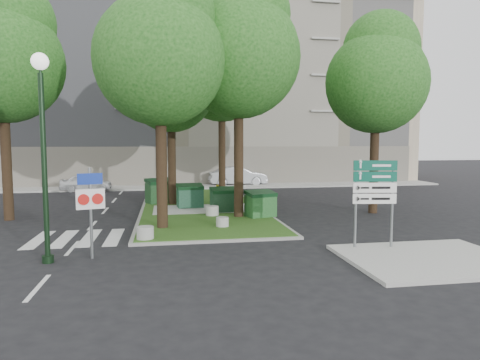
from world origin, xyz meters
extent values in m
plane|color=black|center=(0.00, 0.00, 0.00)|extent=(120.00, 120.00, 0.00)
cube|color=#1E4012|center=(0.50, 8.00, 0.06)|extent=(6.00, 16.00, 0.12)
cube|color=gray|center=(0.50, 8.00, 0.05)|extent=(6.30, 16.30, 0.10)
cube|color=#999993|center=(6.50, -3.50, 0.06)|extent=(5.00, 4.00, 0.12)
cube|color=#999993|center=(0.00, 18.50, 0.06)|extent=(42.00, 3.00, 0.12)
cube|color=silver|center=(-3.75, 1.50, 0.01)|extent=(5.00, 3.00, 0.01)
cube|color=tan|center=(0.00, 26.00, 8.00)|extent=(41.00, 12.00, 16.00)
cylinder|color=black|center=(-1.50, 2.50, 3.08)|extent=(0.44, 0.44, 6.16)
sphere|color=#154612|center=(-1.50, 2.50, 6.82)|extent=(5.20, 5.20, 5.20)
sphere|color=#154612|center=(-1.20, 2.70, 8.58)|extent=(3.90, 3.90, 3.90)
cylinder|color=black|center=(2.00, 4.50, 3.36)|extent=(0.44, 0.44, 6.72)
sphere|color=#154612|center=(2.00, 4.50, 7.44)|extent=(5.60, 5.60, 5.60)
sphere|color=#154612|center=(2.30, 4.70, 9.36)|extent=(4.20, 4.20, 4.20)
cylinder|color=black|center=(-1.00, 9.00, 2.94)|extent=(0.44, 0.44, 5.88)
sphere|color=#154612|center=(-1.00, 9.00, 6.51)|extent=(4.80, 4.80, 4.80)
sphere|color=#154612|center=(-0.70, 9.20, 8.19)|extent=(3.60, 3.60, 3.60)
cylinder|color=black|center=(2.20, 12.00, 3.50)|extent=(0.44, 0.44, 7.00)
sphere|color=#154612|center=(2.20, 12.00, 7.75)|extent=(5.80, 5.80, 5.80)
sphere|color=#154612|center=(2.50, 12.20, 9.75)|extent=(4.35, 4.35, 4.35)
cylinder|color=black|center=(-8.50, 6.00, 3.22)|extent=(0.44, 0.44, 6.44)
sphere|color=#154612|center=(-8.50, 6.00, 7.13)|extent=(5.40, 5.40, 5.40)
sphere|color=#154612|center=(-8.20, 6.20, 8.97)|extent=(4.05, 4.05, 4.05)
cylinder|color=black|center=(9.00, 5.00, 2.94)|extent=(0.44, 0.44, 5.88)
sphere|color=#154612|center=(9.00, 5.00, 6.51)|extent=(5.00, 5.00, 5.00)
sphere|color=#154612|center=(9.30, 5.20, 8.19)|extent=(3.75, 3.75, 3.75)
cube|color=#0E3412|center=(-1.70, 9.67, 0.69)|extent=(1.71, 1.46, 1.13)
cube|color=black|center=(-1.70, 9.67, 1.35)|extent=(1.78, 1.54, 0.33)
cube|color=#113B25|center=(-0.10, 7.64, 0.64)|extent=(1.40, 1.03, 1.03)
cube|color=black|center=(-0.10, 7.64, 1.24)|extent=(1.46, 1.10, 0.30)
cube|color=black|center=(1.50, 5.99, 0.62)|extent=(1.35, 0.99, 1.00)
cube|color=black|center=(1.50, 5.99, 1.20)|extent=(1.41, 1.06, 0.29)
cube|color=#164919|center=(3.00, 4.29, 0.62)|extent=(1.47, 1.19, 1.00)
cube|color=black|center=(3.00, 4.29, 1.21)|extent=(1.53, 1.26, 0.29)
cylinder|color=#9F9F9A|center=(-2.10, 0.50, 0.34)|extent=(0.61, 0.61, 0.44)
cylinder|color=#9E9F9A|center=(0.93, 2.27, 0.31)|extent=(0.52, 0.52, 0.37)
cylinder|color=#A4A49F|center=(0.81, 5.00, 0.34)|extent=(0.62, 0.62, 0.44)
cylinder|color=gold|center=(2.04, 12.26, 0.47)|extent=(0.40, 0.40, 0.69)
cylinder|color=black|center=(-4.84, -1.72, 2.78)|extent=(0.16, 0.16, 5.57)
cylinder|color=black|center=(-4.84, -1.72, 0.11)|extent=(0.33, 0.33, 0.22)
sphere|color=white|center=(-4.84, -1.72, 5.90)|extent=(0.49, 0.49, 0.49)
cylinder|color=slate|center=(-3.62, -1.47, 1.41)|extent=(0.11, 0.11, 2.82)
cube|color=navy|center=(-3.62, -1.47, 2.48)|extent=(0.72, 0.23, 0.34)
cube|color=white|center=(-3.62, -1.47, 1.86)|extent=(0.83, 0.25, 0.62)
cylinder|color=red|center=(-3.82, -1.47, 1.86)|extent=(0.34, 0.12, 0.34)
cylinder|color=red|center=(-3.41, -1.47, 1.86)|extent=(0.34, 0.12, 0.34)
cylinder|color=slate|center=(4.83, -1.91, 1.56)|extent=(0.10, 0.10, 2.88)
cylinder|color=slate|center=(6.03, -2.09, 1.56)|extent=(0.10, 0.10, 2.88)
cube|color=#094A37|center=(5.43, -2.00, 2.83)|extent=(1.43, 0.26, 0.33)
cube|color=#094A37|center=(5.43, -2.00, 2.47)|extent=(1.43, 0.26, 0.33)
cube|color=white|center=(5.43, -2.00, 2.10)|extent=(1.43, 0.26, 0.33)
cube|color=white|center=(5.43, -2.00, 1.74)|extent=(1.43, 0.26, 0.33)
imported|color=silver|center=(-7.06, 17.36, 0.62)|extent=(3.63, 1.48, 1.23)
imported|color=#A5A8AD|center=(4.47, 19.50, 0.78)|extent=(4.83, 1.89, 1.57)
camera|label=1|loc=(-1.32, -15.01, 3.61)|focal=32.00mm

